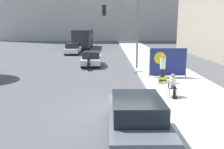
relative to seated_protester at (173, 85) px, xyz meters
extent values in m
plane|color=#4F4F51|center=(-2.53, -2.32, -0.77)|extent=(160.00, 160.00, 0.00)
cube|color=beige|center=(1.20, 12.68, -0.69)|extent=(4.40, 90.00, 0.15)
cylinder|color=#474C56|center=(-0.16, -0.13, -0.41)|extent=(0.03, 0.03, 0.41)
cylinder|color=#474C56|center=(0.21, -0.13, -0.41)|extent=(0.03, 0.03, 0.41)
cylinder|color=#474C56|center=(-0.16, 0.24, -0.41)|extent=(0.03, 0.03, 0.41)
cylinder|color=#474C56|center=(0.21, 0.24, -0.41)|extent=(0.03, 0.03, 0.41)
cube|color=navy|center=(0.02, 0.05, -0.20)|extent=(0.40, 0.40, 0.02)
cube|color=navy|center=(0.02, 0.24, 0.00)|extent=(0.40, 0.02, 0.38)
cylinder|color=black|center=(0.02, -0.11, -0.10)|extent=(0.18, 0.42, 0.18)
cylinder|color=black|center=(0.02, -0.32, -0.41)|extent=(0.16, 0.16, 0.41)
cube|color=black|center=(0.02, -0.38, -0.57)|extent=(0.20, 0.28, 0.10)
cylinder|color=silver|center=(0.02, 0.08, 0.07)|extent=(0.34, 0.34, 0.52)
sphere|color=tan|center=(0.02, 0.08, 0.44)|extent=(0.22, 0.22, 0.22)
cylinder|color=silver|center=(-0.30, 0.00, 0.15)|extent=(0.45, 0.09, 0.09)
cube|color=yellow|center=(-0.51, 0.00, 0.20)|extent=(0.46, 0.02, 0.36)
cube|color=black|center=(-0.51, -0.01, 0.20)|extent=(0.35, 0.01, 0.09)
cylinder|color=black|center=(0.20, 3.30, -0.19)|extent=(0.28, 0.28, 0.85)
cylinder|color=silver|center=(0.20, 3.30, 0.57)|extent=(0.34, 0.34, 0.68)
sphere|color=tan|center=(0.20, 3.30, 1.02)|extent=(0.22, 0.22, 0.22)
cylinder|color=#756651|center=(0.04, 5.31, -0.22)|extent=(0.28, 0.28, 0.79)
cylinder|color=silver|center=(0.04, 5.31, 0.48)|extent=(0.34, 0.34, 0.62)
sphere|color=beige|center=(0.04, 5.31, 0.90)|extent=(0.21, 0.21, 0.21)
cylinder|color=slate|center=(-0.37, 4.84, 0.39)|extent=(0.06, 0.06, 2.01)
cylinder|color=slate|center=(2.17, 4.84, 0.39)|extent=(0.06, 0.06, 2.01)
cube|color=navy|center=(0.90, 4.84, 0.44)|extent=(2.54, 0.02, 1.91)
cylinder|color=yellow|center=(0.34, 4.82, 0.72)|extent=(0.84, 0.01, 0.84)
cylinder|color=slate|center=(-0.83, 8.61, 2.12)|extent=(0.16, 0.16, 5.47)
cylinder|color=slate|center=(-2.20, 8.61, 4.55)|extent=(0.12, 2.75, 0.11)
cube|color=black|center=(-3.57, 8.60, 4.13)|extent=(0.30, 0.30, 0.84)
sphere|color=green|center=(-3.57, 8.60, 3.85)|extent=(0.18, 0.18, 0.18)
cube|color=#565B60|center=(-2.30, -4.15, -0.25)|extent=(1.88, 4.59, 0.49)
cube|color=black|center=(-2.30, -4.33, 0.30)|extent=(1.62, 2.38, 0.60)
cylinder|color=black|center=(-3.13, -2.73, -0.45)|extent=(0.22, 0.64, 0.64)
cylinder|color=black|center=(-1.47, -2.73, -0.45)|extent=(0.22, 0.64, 0.64)
cylinder|color=black|center=(-3.13, -5.57, -0.45)|extent=(0.22, 0.64, 0.64)
cylinder|color=black|center=(-1.47, -5.57, -0.45)|extent=(0.22, 0.64, 0.64)
cube|color=silver|center=(-4.81, 10.92, -0.25)|extent=(1.73, 4.20, 0.48)
cube|color=black|center=(-4.81, 10.75, 0.28)|extent=(1.49, 2.18, 0.59)
cylinder|color=black|center=(-5.57, 12.22, -0.45)|extent=(0.22, 0.64, 0.64)
cylinder|color=black|center=(-4.06, 12.22, -0.45)|extent=(0.22, 0.64, 0.64)
cylinder|color=black|center=(-5.57, 9.61, -0.45)|extent=(0.22, 0.64, 0.64)
cylinder|color=black|center=(-4.06, 9.61, -0.45)|extent=(0.22, 0.64, 0.64)
cube|color=silver|center=(-7.87, 20.58, -0.23)|extent=(1.79, 4.51, 0.53)
cube|color=black|center=(-7.87, 20.40, 0.35)|extent=(1.54, 2.34, 0.63)
cylinder|color=black|center=(-8.65, 21.97, -0.45)|extent=(0.22, 0.64, 0.64)
cylinder|color=black|center=(-7.08, 21.97, -0.45)|extent=(0.22, 0.64, 0.64)
cylinder|color=black|center=(-8.65, 19.18, -0.45)|extent=(0.22, 0.64, 0.64)
cylinder|color=black|center=(-7.08, 19.18, -0.45)|extent=(0.22, 0.64, 0.64)
cube|color=#232328|center=(-7.22, 28.62, 0.96)|extent=(2.48, 10.37, 2.57)
cube|color=black|center=(-7.22, 28.62, 1.10)|extent=(2.50, 9.85, 0.84)
cylinder|color=black|center=(-8.30, 31.83, -0.25)|extent=(0.30, 1.04, 1.04)
cylinder|color=black|center=(-6.13, 31.83, -0.25)|extent=(0.30, 1.04, 1.04)
cylinder|color=black|center=(-8.30, 25.40, -0.25)|extent=(0.30, 1.04, 1.04)
cylinder|color=black|center=(-6.13, 25.40, -0.25)|extent=(0.30, 1.04, 1.04)
cube|color=black|center=(-4.92, 8.99, -0.29)|extent=(0.24, 0.89, 0.32)
cylinder|color=black|center=(-4.92, 8.94, 0.08)|extent=(0.28, 0.28, 0.59)
sphere|color=black|center=(-4.92, 8.94, 0.39)|extent=(0.24, 0.24, 0.24)
cylinder|color=black|center=(-4.92, 9.73, -0.47)|extent=(0.10, 0.60, 0.60)
cylinder|color=black|center=(-4.92, 8.25, -0.47)|extent=(0.10, 0.60, 0.60)
camera|label=1|loc=(-3.26, -12.21, 2.95)|focal=40.00mm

